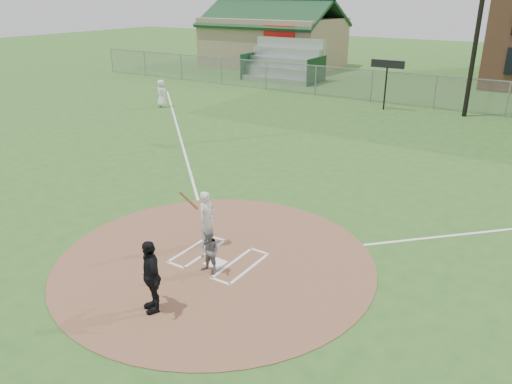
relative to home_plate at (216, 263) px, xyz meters
The scene contains 13 objects.
ground 0.17m from the home_plate, 130.31° to the left, with size 140.00×140.00×0.00m, color #2D5A1E.
dirt_circle 0.17m from the home_plate, 130.31° to the left, with size 8.40×8.40×0.02m, color brown.
home_plate is the anchor object (origin of this frame).
foul_line_third 12.89m from the home_plate, 134.94° to the left, with size 0.10×24.00×0.01m, color white.
catcher 0.74m from the home_plate, 69.60° to the right, with size 0.58×0.45×1.19m, color slate.
umpire 2.50m from the home_plate, 88.81° to the right, with size 1.00×0.42×1.71m, color black.
ondeck_player 19.86m from the home_plate, 136.56° to the left, with size 0.81×0.53×1.66m, color white.
batters_boxes 0.30m from the home_plate, 111.18° to the left, with size 2.08×1.88×0.01m.
batter_at_plate 1.35m from the home_plate, 138.13° to the left, with size 0.63×1.01×1.78m.
outfield_fence 22.15m from the home_plate, 90.28° to the left, with size 56.08×0.08×2.03m.
bleachers 29.45m from the home_plate, 116.47° to the left, with size 6.08×3.20×3.20m.
clubhouse 37.82m from the home_plate, 118.66° to the left, with size 12.20×8.71×6.23m.
scoreboard_sign 20.63m from the home_plate, 97.31° to the left, with size 2.00×0.10×2.93m.
Camera 1 is at (7.16, -9.16, 6.63)m, focal length 35.00 mm.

